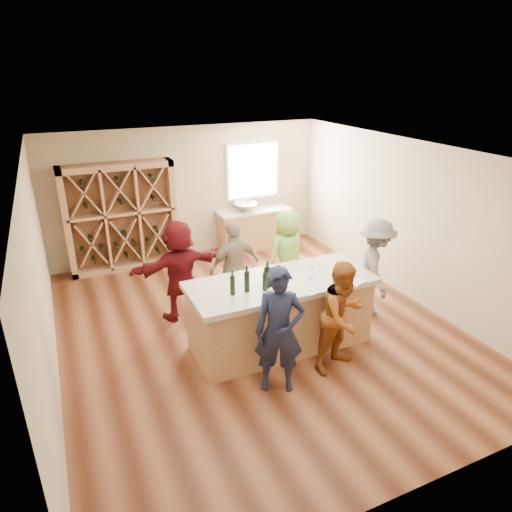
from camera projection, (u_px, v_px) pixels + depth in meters
name	position (u px, v px, depth m)	size (l,w,h in m)	color
floor	(255.00, 329.00, 7.48)	(6.00, 7.00, 0.10)	brown
ceiling	(255.00, 150.00, 6.36)	(6.00, 7.00, 0.10)	white
wall_back	(188.00, 192.00, 9.90)	(6.00, 0.10, 2.80)	#C8B491
wall_front	(424.00, 384.00, 3.94)	(6.00, 0.10, 2.80)	#C8B491
wall_left	(36.00, 283.00, 5.76)	(0.10, 7.00, 2.80)	#C8B491
wall_right	(412.00, 220.00, 8.08)	(0.10, 7.00, 2.80)	#C8B491
window_frame	(253.00, 170.00, 10.27)	(1.30, 0.06, 1.30)	white
window_pane	(253.00, 171.00, 10.24)	(1.18, 0.01, 1.18)	white
wine_rack	(122.00, 217.00, 9.22)	(2.20, 0.45, 2.20)	tan
back_counter_base	(254.00, 230.00, 10.52)	(1.60, 0.58, 0.86)	tan
back_counter_top	(254.00, 211.00, 10.34)	(1.70, 0.62, 0.06)	beige
sink	(246.00, 207.00, 10.22)	(0.54, 0.54, 0.19)	silver
faucet	(242.00, 202.00, 10.35)	(0.02, 0.02, 0.30)	silver
tasting_counter_base	(280.00, 315.00, 6.79)	(2.60, 1.00, 1.00)	tan
tasting_counter_top	(281.00, 283.00, 6.58)	(2.72, 1.12, 0.08)	beige
wine_bottle_a	(232.00, 285.00, 6.11)	(0.07, 0.07, 0.28)	black
wine_bottle_c	(247.00, 281.00, 6.19)	(0.07, 0.07, 0.30)	black
wine_bottle_d	(265.00, 282.00, 6.23)	(0.07, 0.07, 0.27)	black
wine_bottle_e	(267.00, 277.00, 6.30)	(0.08, 0.08, 0.32)	black
wine_glass_b	(311.00, 285.00, 6.22)	(0.08, 0.08, 0.20)	white
wine_glass_c	(335.00, 278.00, 6.43)	(0.07, 0.07, 0.18)	white
wine_glass_d	(311.00, 272.00, 6.61)	(0.07, 0.07, 0.19)	white
wine_glass_e	(342.00, 270.00, 6.70)	(0.07, 0.07, 0.18)	white
tasting_menu_a	(273.00, 295.00, 6.14)	(0.20, 0.28, 0.00)	white
tasting_menu_b	(309.00, 290.00, 6.28)	(0.20, 0.27, 0.00)	white
tasting_menu_c	(350.00, 281.00, 6.55)	(0.24, 0.33, 0.00)	white
person_near_left	(279.00, 331.00, 5.73)	(0.63, 0.46, 1.72)	#191E38
person_near_right	(343.00, 316.00, 6.19)	(0.77, 0.42, 1.59)	#994C19
person_server	(375.00, 267.00, 7.60)	(1.07, 0.50, 1.66)	slate
person_far_mid	(235.00, 267.00, 7.70)	(0.94, 0.48, 1.60)	gray
person_far_right	(287.00, 254.00, 8.17)	(0.80, 0.52, 1.63)	#8CC64C
person_far_left	(180.00, 270.00, 7.45)	(1.58, 0.57, 1.71)	#590F14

